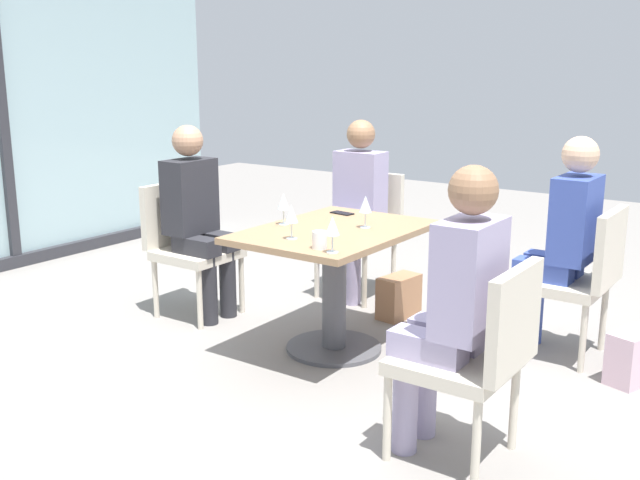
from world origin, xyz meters
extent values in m
plane|color=gray|center=(0.00, 0.00, 0.00)|extent=(12.00, 12.00, 0.00)
cube|color=#2D2D33|center=(0.00, 3.17, 1.35)|extent=(0.08, 0.06, 2.70)
cube|color=#2D2D33|center=(0.00, 3.17, 0.05)|extent=(4.44, 0.10, 0.10)
cube|color=#997551|center=(0.00, 0.00, 0.71)|extent=(1.12, 0.80, 0.04)
cylinder|color=#4C4C51|center=(0.00, 0.00, 0.35)|extent=(0.14, 0.14, 0.69)
cylinder|color=#4C4C51|center=(0.00, 0.00, 0.01)|extent=(0.56, 0.56, 0.02)
cube|color=beige|center=(0.96, 0.46, 0.42)|extent=(0.46, 0.46, 0.06)
cube|color=beige|center=(1.21, 0.46, 0.66)|extent=(0.05, 0.46, 0.42)
cylinder|color=beige|center=(0.76, 0.66, 0.20)|extent=(0.04, 0.04, 0.39)
cylinder|color=beige|center=(0.76, 0.26, 0.20)|extent=(0.04, 0.04, 0.39)
cylinder|color=beige|center=(1.16, 0.66, 0.20)|extent=(0.04, 0.04, 0.39)
cylinder|color=beige|center=(1.16, 0.26, 0.20)|extent=(0.04, 0.04, 0.39)
cube|color=beige|center=(0.71, -1.08, 0.42)|extent=(0.46, 0.46, 0.06)
cube|color=beige|center=(0.71, -1.33, 0.66)|extent=(0.46, 0.05, 0.42)
cylinder|color=beige|center=(0.91, -0.88, 0.20)|extent=(0.04, 0.04, 0.39)
cylinder|color=beige|center=(0.51, -0.88, 0.20)|extent=(0.04, 0.04, 0.39)
cylinder|color=beige|center=(0.91, -1.28, 0.20)|extent=(0.04, 0.04, 0.39)
cylinder|color=beige|center=(0.51, -1.28, 0.20)|extent=(0.04, 0.04, 0.39)
cube|color=beige|center=(-0.71, -1.08, 0.42)|extent=(0.46, 0.46, 0.06)
cube|color=beige|center=(-0.71, -1.33, 0.66)|extent=(0.46, 0.05, 0.42)
cylinder|color=beige|center=(-0.51, -0.88, 0.20)|extent=(0.04, 0.04, 0.39)
cylinder|color=beige|center=(-0.91, -0.88, 0.20)|extent=(0.04, 0.04, 0.39)
cylinder|color=beige|center=(-0.51, -1.28, 0.20)|extent=(0.04, 0.04, 0.39)
cylinder|color=beige|center=(-0.91, -1.28, 0.20)|extent=(0.04, 0.04, 0.39)
cube|color=beige|center=(0.00, 1.08, 0.42)|extent=(0.46, 0.46, 0.06)
cube|color=beige|center=(0.00, 1.33, 0.66)|extent=(0.46, 0.05, 0.42)
cylinder|color=beige|center=(-0.20, 0.88, 0.20)|extent=(0.04, 0.04, 0.39)
cylinder|color=beige|center=(0.20, 0.88, 0.20)|extent=(0.04, 0.04, 0.39)
cylinder|color=beige|center=(-0.20, 1.28, 0.20)|extent=(0.04, 0.04, 0.39)
cylinder|color=beige|center=(0.20, 1.28, 0.20)|extent=(0.04, 0.04, 0.39)
cylinder|color=#9E93B7|center=(0.79, 0.55, 0.23)|extent=(0.11, 0.11, 0.45)
cube|color=#9E93B7|center=(0.88, 0.55, 0.51)|extent=(0.32, 0.13, 0.11)
cylinder|color=#9E93B7|center=(0.79, 0.37, 0.23)|extent=(0.11, 0.11, 0.45)
cube|color=#9E93B7|center=(0.88, 0.37, 0.51)|extent=(0.32, 0.13, 0.11)
cube|color=#9E93B7|center=(1.01, 0.46, 0.80)|extent=(0.20, 0.34, 0.48)
sphere|color=#936B4C|center=(1.01, 0.46, 1.16)|extent=(0.20, 0.20, 0.20)
cylinder|color=#384C9E|center=(0.80, -0.91, 0.23)|extent=(0.11, 0.11, 0.45)
cube|color=#384C9E|center=(0.80, -1.00, 0.51)|extent=(0.13, 0.32, 0.11)
cylinder|color=#384C9E|center=(0.62, -0.91, 0.23)|extent=(0.11, 0.11, 0.45)
cube|color=#384C9E|center=(0.62, -1.00, 0.51)|extent=(0.13, 0.32, 0.11)
cube|color=#384C9E|center=(0.71, -1.13, 0.80)|extent=(0.34, 0.20, 0.48)
sphere|color=#D8AD8C|center=(0.71, -1.13, 1.16)|extent=(0.20, 0.20, 0.20)
cylinder|color=#9E93B7|center=(-0.62, -0.91, 0.23)|extent=(0.11, 0.11, 0.45)
cube|color=#9E93B7|center=(-0.62, -1.00, 0.51)|extent=(0.13, 0.32, 0.11)
cylinder|color=#9E93B7|center=(-0.80, -0.91, 0.23)|extent=(0.11, 0.11, 0.45)
cube|color=#9E93B7|center=(-0.80, -1.00, 0.51)|extent=(0.13, 0.32, 0.11)
cube|color=#9E93B7|center=(-0.71, -1.13, 0.80)|extent=(0.34, 0.20, 0.48)
sphere|color=#936B4C|center=(-0.71, -1.13, 1.16)|extent=(0.20, 0.20, 0.20)
cylinder|color=#28282D|center=(-0.09, 0.91, 0.23)|extent=(0.11, 0.11, 0.45)
cube|color=#28282D|center=(-0.09, 1.00, 0.51)|extent=(0.13, 0.32, 0.11)
cylinder|color=#28282D|center=(0.09, 0.91, 0.23)|extent=(0.11, 0.11, 0.45)
cube|color=#28282D|center=(0.09, 1.00, 0.51)|extent=(0.13, 0.32, 0.11)
cube|color=#28282D|center=(0.00, 1.13, 0.80)|extent=(0.34, 0.20, 0.48)
sphere|color=tan|center=(0.00, 1.13, 1.16)|extent=(0.20, 0.20, 0.20)
cylinder|color=silver|center=(-0.08, 0.30, 0.73)|extent=(0.06, 0.06, 0.00)
cylinder|color=silver|center=(-0.08, 0.30, 0.78)|extent=(0.01, 0.01, 0.08)
cone|color=silver|center=(-0.08, 0.30, 0.87)|extent=(0.07, 0.07, 0.09)
cylinder|color=silver|center=(-0.46, -0.30, 0.73)|extent=(0.06, 0.06, 0.00)
cylinder|color=silver|center=(-0.46, -0.30, 0.78)|extent=(0.01, 0.01, 0.08)
cone|color=silver|center=(-0.46, -0.30, 0.87)|extent=(0.07, 0.07, 0.09)
cylinder|color=silver|center=(0.12, -0.13, 0.73)|extent=(0.06, 0.06, 0.00)
cylinder|color=silver|center=(0.12, -0.13, 0.78)|extent=(0.01, 0.01, 0.08)
cone|color=silver|center=(0.12, -0.13, 0.87)|extent=(0.07, 0.07, 0.09)
cylinder|color=silver|center=(-0.34, 0.05, 0.73)|extent=(0.06, 0.06, 0.00)
cylinder|color=silver|center=(-0.34, 0.05, 0.78)|extent=(0.01, 0.01, 0.08)
cone|color=silver|center=(-0.34, 0.05, 0.87)|extent=(0.07, 0.07, 0.09)
cylinder|color=white|center=(-0.43, -0.20, 0.78)|extent=(0.08, 0.08, 0.09)
cube|color=black|center=(0.38, 0.20, 0.73)|extent=(0.09, 0.15, 0.01)
cube|color=#A3704C|center=(0.73, -0.02, 0.14)|extent=(0.32, 0.20, 0.28)
cube|color=beige|center=(0.53, -1.54, 0.14)|extent=(0.34, 0.25, 0.28)
camera|label=1|loc=(-3.42, -2.31, 1.65)|focal=41.98mm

